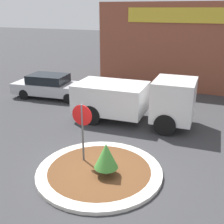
% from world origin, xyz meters
% --- Properties ---
extents(ground_plane, '(120.00, 120.00, 0.00)m').
position_xyz_m(ground_plane, '(0.00, 0.00, 0.00)').
color(ground_plane, '#38383A').
extents(traffic_island, '(4.24, 4.24, 0.13)m').
position_xyz_m(traffic_island, '(0.00, 0.00, 0.06)').
color(traffic_island, beige).
rests_on(traffic_island, ground_plane).
extents(stop_sign, '(0.74, 0.07, 2.23)m').
position_xyz_m(stop_sign, '(-0.79, 0.37, 1.55)').
color(stop_sign, '#4C4C51').
rests_on(stop_sign, ground_plane).
extents(island_shrub, '(0.78, 0.78, 1.12)m').
position_xyz_m(island_shrub, '(0.34, -0.20, 0.83)').
color(island_shrub, brown).
rests_on(island_shrub, traffic_island).
extents(utility_truck, '(5.73, 2.51, 2.25)m').
position_xyz_m(utility_truck, '(-0.33, 4.81, 1.18)').
color(utility_truck, silver).
rests_on(utility_truck, ground_plane).
extents(storefront_building, '(14.10, 6.07, 5.65)m').
position_xyz_m(storefront_building, '(2.04, 14.01, 2.83)').
color(storefront_building, brown).
rests_on(storefront_building, ground_plane).
extents(parked_sedan_silver, '(4.95, 2.34, 1.43)m').
position_xyz_m(parked_sedan_silver, '(-6.37, 6.72, 0.72)').
color(parked_sedan_silver, '#B7B7BC').
rests_on(parked_sedan_silver, ground_plane).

